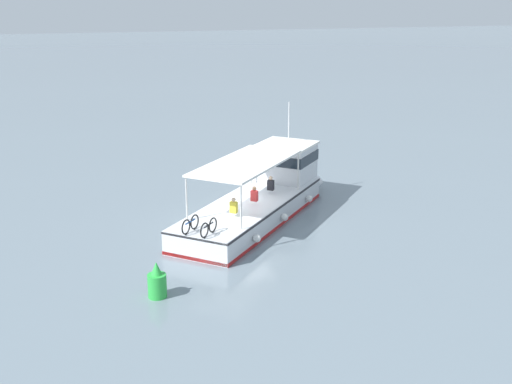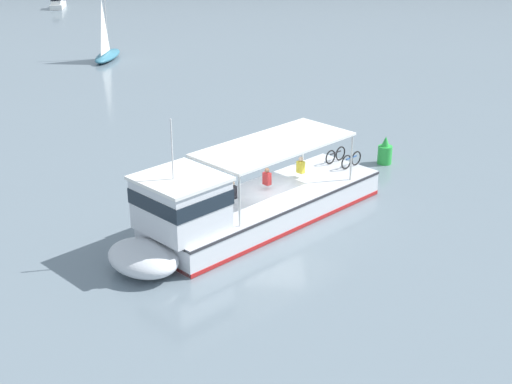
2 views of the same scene
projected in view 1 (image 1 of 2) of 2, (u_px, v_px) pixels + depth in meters
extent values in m
plane|color=slate|center=(245.00, 224.00, 30.54)|extent=(400.00, 400.00, 0.00)
cube|color=silver|center=(251.00, 212.00, 30.58)|extent=(10.07, 9.72, 1.10)
ellipsoid|color=silver|center=(298.00, 180.00, 35.91)|extent=(3.62, 3.65, 1.01)
cube|color=red|center=(251.00, 220.00, 30.71)|extent=(10.10, 9.75, 0.16)
cube|color=#2D2D33|center=(251.00, 203.00, 30.44)|extent=(10.11, 9.76, 0.10)
cube|color=silver|center=(286.00, 162.00, 33.92)|extent=(3.76, 3.76, 1.90)
cube|color=#19232D|center=(286.00, 156.00, 33.82)|extent=(3.83, 3.84, 0.56)
cube|color=white|center=(286.00, 144.00, 33.62)|extent=(3.98, 3.99, 0.12)
cube|color=white|center=(246.00, 163.00, 29.43)|extent=(6.90, 6.73, 0.10)
cylinder|color=silver|center=(251.00, 165.00, 33.10)|extent=(0.08, 0.08, 2.00)
cylinder|color=silver|center=(298.00, 171.00, 31.97)|extent=(0.08, 0.08, 2.00)
cylinder|color=silver|center=(187.00, 199.00, 27.50)|extent=(0.08, 0.08, 2.00)
cylinder|color=silver|center=(241.00, 207.00, 26.37)|extent=(0.08, 0.08, 2.00)
cylinder|color=silver|center=(289.00, 122.00, 33.54)|extent=(0.06, 0.06, 2.20)
sphere|color=white|center=(309.00, 199.00, 32.78)|extent=(0.36, 0.36, 0.36)
sphere|color=white|center=(285.00, 217.00, 29.94)|extent=(0.36, 0.36, 0.36)
sphere|color=white|center=(257.00, 238.00, 27.28)|extent=(0.36, 0.36, 0.36)
torus|color=black|center=(195.00, 222.00, 26.59)|extent=(0.52, 0.50, 0.66)
torus|color=black|center=(186.00, 227.00, 25.99)|extent=(0.52, 0.50, 0.66)
cylinder|color=#1E478C|center=(190.00, 222.00, 26.26)|extent=(0.55, 0.52, 0.06)
torus|color=black|center=(213.00, 225.00, 26.22)|extent=(0.52, 0.50, 0.66)
torus|color=black|center=(204.00, 230.00, 25.62)|extent=(0.52, 0.50, 0.66)
cylinder|color=#232328|center=(209.00, 225.00, 25.88)|extent=(0.55, 0.52, 0.06)
cube|color=yellow|center=(234.00, 207.00, 28.07)|extent=(0.38, 0.38, 0.52)
sphere|color=beige|center=(234.00, 199.00, 27.96)|extent=(0.20, 0.20, 0.20)
cube|color=red|center=(254.00, 196.00, 29.72)|extent=(0.38, 0.38, 0.52)
sphere|color=#9E7051|center=(254.00, 188.00, 29.61)|extent=(0.20, 0.20, 0.20)
cube|color=black|center=(271.00, 185.00, 31.43)|extent=(0.38, 0.38, 0.52)
sphere|color=beige|center=(271.00, 178.00, 31.32)|extent=(0.20, 0.20, 0.20)
cylinder|color=green|center=(157.00, 286.00, 22.85)|extent=(0.70, 0.70, 0.90)
cone|color=green|center=(156.00, 268.00, 22.65)|extent=(0.42, 0.42, 0.50)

